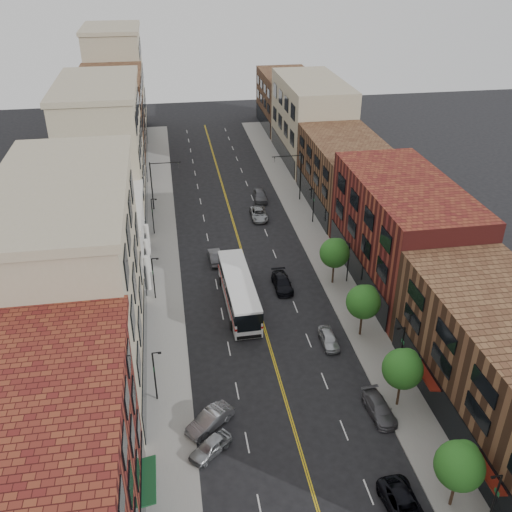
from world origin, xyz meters
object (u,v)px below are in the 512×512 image
city_bus (239,290)px  car_parked_far (329,338)px  car_angle_a (211,447)px  car_lane_b (259,214)px  car_lane_c (260,195)px  car_parked_mid (379,408)px  car_angle_b (210,420)px  car_lane_a (282,283)px  car_parked_near (404,507)px  car_lane_behind (215,257)px

city_bus → car_parked_far: (7.80, -8.21, -1.30)m
car_angle_a → car_lane_b: 42.64m
car_lane_c → car_parked_far: bearing=-86.0°
car_lane_c → car_parked_mid: bearing=-84.3°
car_lane_c → car_angle_b: bearing=-102.0°
car_parked_far → car_lane_b: size_ratio=0.79×
car_lane_a → car_lane_b: size_ratio=0.98×
car_lane_b → city_bus: bearing=-103.4°
city_bus → car_parked_near: 28.60m
car_angle_a → car_parked_near: car_parked_near is taller
car_lane_behind → car_lane_a: (6.93, -7.28, -0.01)m
car_lane_behind → car_lane_a: 10.05m
car_angle_b → car_parked_far: bearing=86.9°
car_lane_b → car_lane_a: bearing=-89.5°
car_parked_near → car_parked_far: 19.28m
car_lane_behind → car_angle_b: bearing=81.5°
car_lane_a → car_lane_c: (1.65, 24.94, 0.12)m
car_angle_b → car_parked_near: car_angle_b is taller
car_parked_far → car_lane_a: (-2.45, 10.83, 0.04)m
car_angle_a → car_parked_near: bearing=20.0°
car_angle_b → car_lane_c: size_ratio=0.92×
city_bus → car_parked_near: city_bus is taller
car_angle_b → car_lane_b: 39.94m
city_bus → car_parked_near: (7.80, -27.49, -1.24)m
car_angle_b → car_lane_a: 22.24m
city_bus → car_lane_b: bearing=73.6°
city_bus → car_parked_near: bearing=-75.4°
city_bus → car_parked_far: bearing=-47.7°
car_angle_b → car_lane_b: car_angle_b is taller
car_angle_b → car_lane_c: (11.74, 44.76, 0.09)m
car_parked_near → car_lane_behind: 38.55m
car_parked_mid → car_lane_behind: size_ratio=1.05×
car_parked_mid → city_bus: bearing=113.0°
car_parked_near → car_lane_c: bearing=88.1°
car_angle_b → car_parked_near: 16.23m
car_angle_a → car_lane_c: 48.97m
car_lane_behind → car_lane_a: car_lane_behind is taller
car_lane_a → car_parked_mid: bearing=-79.6°
car_lane_a → city_bus: bearing=-154.5°
car_parked_far → city_bus: bearing=133.9°
car_parked_far → car_lane_b: bearing=94.2°
car_angle_a → car_angle_b: (0.21, 2.73, 0.08)m
car_parked_near → car_parked_far: size_ratio=1.33×
car_lane_b → car_parked_far: bearing=-84.3°
car_angle_a → car_parked_mid: (14.35, 1.81, 0.00)m
city_bus → car_lane_b: (5.80, 21.34, -1.28)m
car_angle_a → car_lane_behind: bearing=134.3°
city_bus → car_parked_far: city_bus is taller
car_parked_mid → car_lane_a: car_lane_a is taller
car_parked_far → car_lane_c: 35.78m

